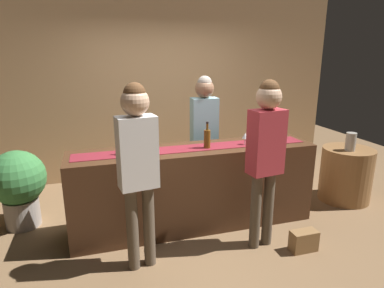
{
  "coord_description": "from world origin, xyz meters",
  "views": [
    {
      "loc": [
        -1.05,
        -3.4,
        1.99
      ],
      "look_at": [
        -0.03,
        0.0,
        1.0
      ],
      "focal_mm": 30.76,
      "sensor_mm": 36.0,
      "label": 1
    }
  ],
  "objects_px": {
    "customer_browsing": "(138,158)",
    "handbag": "(304,241)",
    "wine_bottle_clear": "(151,142)",
    "potted_plant_tall": "(18,184)",
    "vase_on_side_table": "(351,142)",
    "wine_glass_near_customer": "(278,132)",
    "customer_sipping": "(266,147)",
    "wine_glass_mid_counter": "(255,134)",
    "wine_glass_far_end": "(245,136)",
    "wine_bottle_green": "(130,144)",
    "round_side_table": "(346,174)",
    "wine_bottle_amber": "(207,138)",
    "bartender": "(204,126)"
  },
  "relations": [
    {
      "from": "bartender",
      "to": "customer_sipping",
      "type": "distance_m",
      "value": 1.23
    },
    {
      "from": "wine_bottle_clear",
      "to": "handbag",
      "type": "distance_m",
      "value": 1.9
    },
    {
      "from": "bartender",
      "to": "wine_bottle_clear",
      "type": "bearing_deg",
      "value": 39.26
    },
    {
      "from": "customer_sipping",
      "to": "wine_bottle_green",
      "type": "bearing_deg",
      "value": 147.54
    },
    {
      "from": "wine_bottle_green",
      "to": "round_side_table",
      "type": "xyz_separation_m",
      "value": [
        2.94,
        0.12,
        -0.7
      ]
    },
    {
      "from": "wine_bottle_green",
      "to": "vase_on_side_table",
      "type": "bearing_deg",
      "value": 0.98
    },
    {
      "from": "wine_bottle_clear",
      "to": "round_side_table",
      "type": "relative_size",
      "value": 0.41
    },
    {
      "from": "round_side_table",
      "to": "handbag",
      "type": "bearing_deg",
      "value": -144.52
    },
    {
      "from": "vase_on_side_table",
      "to": "wine_glass_near_customer",
      "type": "bearing_deg",
      "value": 177.74
    },
    {
      "from": "wine_glass_near_customer",
      "to": "handbag",
      "type": "bearing_deg",
      "value": -99.87
    },
    {
      "from": "wine_glass_far_end",
      "to": "customer_browsing",
      "type": "xyz_separation_m",
      "value": [
        -1.32,
        -0.58,
        0.04
      ]
    },
    {
      "from": "wine_glass_mid_counter",
      "to": "vase_on_side_table",
      "type": "relative_size",
      "value": 0.6
    },
    {
      "from": "customer_browsing",
      "to": "round_side_table",
      "type": "bearing_deg",
      "value": 5.23
    },
    {
      "from": "wine_bottle_clear",
      "to": "customer_browsing",
      "type": "height_order",
      "value": "customer_browsing"
    },
    {
      "from": "wine_bottle_clear",
      "to": "wine_bottle_amber",
      "type": "height_order",
      "value": "same"
    },
    {
      "from": "wine_glass_near_customer",
      "to": "wine_glass_mid_counter",
      "type": "xyz_separation_m",
      "value": [
        -0.33,
        -0.05,
        0.0
      ]
    },
    {
      "from": "bartender",
      "to": "wine_glass_mid_counter",
      "type": "bearing_deg",
      "value": 128.84
    },
    {
      "from": "wine_glass_mid_counter",
      "to": "potted_plant_tall",
      "type": "height_order",
      "value": "wine_glass_mid_counter"
    },
    {
      "from": "wine_bottle_clear",
      "to": "wine_bottle_green",
      "type": "xyz_separation_m",
      "value": [
        -0.23,
        -0.01,
        0.0
      ]
    },
    {
      "from": "wine_glass_near_customer",
      "to": "wine_bottle_amber",
      "type": "bearing_deg",
      "value": -174.44
    },
    {
      "from": "vase_on_side_table",
      "to": "handbag",
      "type": "relative_size",
      "value": 0.86
    },
    {
      "from": "wine_bottle_green",
      "to": "bartender",
      "type": "bearing_deg",
      "value": 31.27
    },
    {
      "from": "wine_bottle_green",
      "to": "wine_glass_far_end",
      "type": "distance_m",
      "value": 1.32
    },
    {
      "from": "customer_browsing",
      "to": "bartender",
      "type": "bearing_deg",
      "value": 41.34
    },
    {
      "from": "wine_bottle_green",
      "to": "potted_plant_tall",
      "type": "height_order",
      "value": "wine_bottle_green"
    },
    {
      "from": "round_side_table",
      "to": "potted_plant_tall",
      "type": "height_order",
      "value": "potted_plant_tall"
    },
    {
      "from": "wine_glass_far_end",
      "to": "customer_sipping",
      "type": "bearing_deg",
      "value": -95.47
    },
    {
      "from": "wine_bottle_clear",
      "to": "vase_on_side_table",
      "type": "xyz_separation_m",
      "value": [
        2.65,
        0.04,
        -0.21
      ]
    },
    {
      "from": "customer_browsing",
      "to": "wine_glass_mid_counter",
      "type": "bearing_deg",
      "value": 14.72
    },
    {
      "from": "wine_glass_mid_counter",
      "to": "wine_glass_near_customer",
      "type": "bearing_deg",
      "value": 8.49
    },
    {
      "from": "wine_bottle_clear",
      "to": "potted_plant_tall",
      "type": "xyz_separation_m",
      "value": [
        -1.47,
        0.59,
        -0.53
      ]
    },
    {
      "from": "wine_bottle_clear",
      "to": "wine_bottle_amber",
      "type": "distance_m",
      "value": 0.63
    },
    {
      "from": "wine_bottle_amber",
      "to": "bartender",
      "type": "xyz_separation_m",
      "value": [
        0.18,
        0.63,
        -0.0
      ]
    },
    {
      "from": "wine_glass_near_customer",
      "to": "customer_sipping",
      "type": "relative_size",
      "value": 0.08
    },
    {
      "from": "wine_glass_near_customer",
      "to": "round_side_table",
      "type": "relative_size",
      "value": 0.19
    },
    {
      "from": "handbag",
      "to": "potted_plant_tall",
      "type": "bearing_deg",
      "value": 153.96
    },
    {
      "from": "round_side_table",
      "to": "wine_bottle_amber",
      "type": "bearing_deg",
      "value": -176.8
    },
    {
      "from": "handbag",
      "to": "wine_bottle_green",
      "type": "bearing_deg",
      "value": 153.98
    },
    {
      "from": "customer_browsing",
      "to": "handbag",
      "type": "height_order",
      "value": "customer_browsing"
    },
    {
      "from": "bartender",
      "to": "customer_sipping",
      "type": "bearing_deg",
      "value": 103.0
    },
    {
      "from": "wine_bottle_amber",
      "to": "wine_glass_mid_counter",
      "type": "height_order",
      "value": "wine_bottle_amber"
    },
    {
      "from": "customer_browsing",
      "to": "wine_bottle_amber",
      "type": "bearing_deg",
      "value": 25.86
    },
    {
      "from": "wine_glass_mid_counter",
      "to": "bartender",
      "type": "height_order",
      "value": "bartender"
    },
    {
      "from": "potted_plant_tall",
      "to": "wine_bottle_green",
      "type": "bearing_deg",
      "value": -26.06
    },
    {
      "from": "customer_sipping",
      "to": "wine_glass_near_customer",
      "type": "bearing_deg",
      "value": 43.27
    },
    {
      "from": "wine_glass_far_end",
      "to": "customer_sipping",
      "type": "xyz_separation_m",
      "value": [
        -0.06,
        -0.58,
        0.03
      ]
    },
    {
      "from": "potted_plant_tall",
      "to": "handbag",
      "type": "distance_m",
      "value": 3.24
    },
    {
      "from": "customer_sipping",
      "to": "round_side_table",
      "type": "distance_m",
      "value": 1.95
    },
    {
      "from": "handbag",
      "to": "wine_bottle_clear",
      "type": "bearing_deg",
      "value": 150.1
    },
    {
      "from": "potted_plant_tall",
      "to": "vase_on_side_table",
      "type": "bearing_deg",
      "value": -7.7
    }
  ]
}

